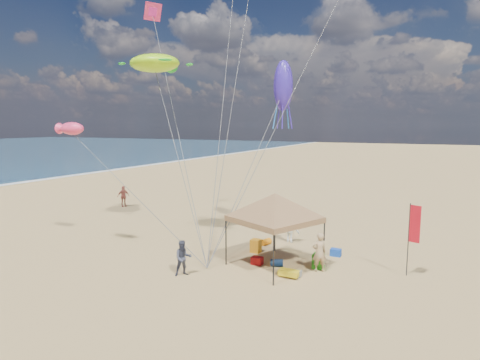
{
  "coord_description": "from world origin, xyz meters",
  "views": [
    {
      "loc": [
        9.09,
        -15.18,
        6.8
      ],
      "look_at": [
        0.0,
        3.0,
        4.0
      ],
      "focal_mm": 30.09,
      "sensor_mm": 36.0,
      "label": 1
    }
  ],
  "objects": [
    {
      "name": "person_near_c",
      "position": [
        1.53,
        6.48,
        0.85
      ],
      "size": [
        1.13,
        0.68,
        1.7
      ],
      "primitive_type": "imported",
      "rotation": [
        0.0,
        0.0,
        3.09
      ],
      "color": "beige",
      "rests_on": "ground"
    },
    {
      "name": "person_near_a",
      "position": [
        4.33,
        2.6,
        0.92
      ],
      "size": [
        0.81,
        0.74,
        1.85
      ],
      "primitive_type": "imported",
      "rotation": [
        0.0,
        0.0,
        3.72
      ],
      "color": "tan",
      "rests_on": "ground"
    },
    {
      "name": "beach_cart",
      "position": [
        3.32,
        1.29,
        0.2
      ],
      "size": [
        0.9,
        0.5,
        0.24
      ],
      "primitive_type": "cube",
      "color": "gold",
      "rests_on": "ground"
    },
    {
      "name": "fish_kite",
      "position": [
        -8.72,
        0.24,
        6.6
      ],
      "size": [
        1.68,
        1.09,
        0.69
      ],
      "primitive_type": "ellipsoid",
      "rotation": [
        0.0,
        0.0,
        -0.22
      ],
      "color": "#FF386C",
      "rests_on": "ground"
    },
    {
      "name": "person_far_a",
      "position": [
        -14.43,
        10.03,
        0.88
      ],
      "size": [
        0.81,
        1.11,
        1.75
      ],
      "primitive_type": "imported",
      "rotation": [
        0.0,
        0.0,
        1.15
      ],
      "color": "#97463A",
      "rests_on": "ground"
    },
    {
      "name": "ground",
      "position": [
        0.0,
        0.0,
        0.0
      ],
      "size": [
        280.0,
        280.0,
        0.0
      ],
      "primitive_type": "plane",
      "color": "tan",
      "rests_on": "ground"
    },
    {
      "name": "bag_orange",
      "position": [
        0.48,
        5.35,
        0.18
      ],
      "size": [
        0.54,
        0.69,
        0.36
      ],
      "primitive_type": "cylinder",
      "rotation": [
        0.0,
        1.57,
        1.22
      ],
      "color": "orange",
      "rests_on": "ground"
    },
    {
      "name": "chair_yellow",
      "position": [
        0.51,
        3.89,
        0.35
      ],
      "size": [
        0.5,
        0.5,
        0.7
      ],
      "primitive_type": "cube",
      "color": "#FEA21C",
      "rests_on": "ground"
    },
    {
      "name": "feather_flag",
      "position": [
        8.2,
        3.8,
        2.22
      ],
      "size": [
        0.49,
        0.19,
        3.35
      ],
      "color": "black",
      "rests_on": "ground"
    },
    {
      "name": "person_near_b",
      "position": [
        -1.05,
        -0.66,
        0.82
      ],
      "size": [
        1.0,
        1.0,
        1.63
      ],
      "primitive_type": "imported",
      "rotation": [
        0.0,
        0.0,
        0.79
      ],
      "color": "#383B4C",
      "rests_on": "ground"
    },
    {
      "name": "canopy_tent",
      "position": [
        2.2,
        2.3,
        3.45
      ],
      "size": [
        6.13,
        6.13,
        4.14
      ],
      "color": "black",
      "rests_on": "ground"
    },
    {
      "name": "bag_navy",
      "position": [
        2.33,
        2.31,
        0.18
      ],
      "size": [
        0.69,
        0.54,
        0.36
      ],
      "primitive_type": "cylinder",
      "rotation": [
        0.0,
        1.57,
        0.35
      ],
      "color": "#0E203E",
      "rests_on": "ground"
    },
    {
      "name": "stunt_kite_pink",
      "position": [
        -10.47,
        9.62,
        15.04
      ],
      "size": [
        1.13,
        1.38,
        1.16
      ],
      "primitive_type": "cube",
      "rotation": [
        0.44,
        0.0,
        1.04
      ],
      "color": "#E52C62",
      "rests_on": "ground"
    },
    {
      "name": "chair_green",
      "position": [
        4.19,
        3.0,
        0.35
      ],
      "size": [
        0.5,
        0.5,
        0.7
      ],
      "primitive_type": "cube",
      "color": "green",
      "rests_on": "ground"
    },
    {
      "name": "cooler_red",
      "position": [
        1.36,
        2.16,
        0.19
      ],
      "size": [
        0.54,
        0.38,
        0.38
      ],
      "primitive_type": "cube",
      "color": "#A70D0F",
      "rests_on": "ground"
    },
    {
      "name": "squid_kite",
      "position": [
        0.46,
        7.84,
        9.1
      ],
      "size": [
        1.37,
        1.37,
        2.99
      ],
      "primitive_type": "ellipsoid",
      "rotation": [
        0.0,
        0.0,
        -0.22
      ],
      "color": "#3621A4",
      "rests_on": "ground"
    },
    {
      "name": "turtle_kite",
      "position": [
        -6.09,
        4.07,
        10.34
      ],
      "size": [
        3.66,
        3.25,
        1.02
      ],
      "primitive_type": "ellipsoid",
      "rotation": [
        0.0,
        0.0,
        -0.3
      ],
      "color": "#9DEA10",
      "rests_on": "ground"
    },
    {
      "name": "cooler_blue",
      "position": [
        4.51,
        5.17,
        0.19
      ],
      "size": [
        0.54,
        0.38,
        0.38
      ],
      "primitive_type": "cube",
      "color": "#1544B1",
      "rests_on": "ground"
    },
    {
      "name": "crate_grey",
      "position": [
        3.64,
        1.53,
        0.14
      ],
      "size": [
        0.34,
        0.3,
        0.28
      ],
      "primitive_type": "cube",
      "color": "gray",
      "rests_on": "ground"
    }
  ]
}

